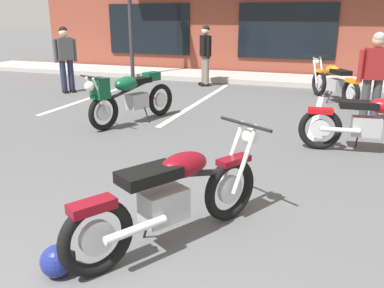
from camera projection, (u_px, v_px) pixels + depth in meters
name	position (u px, v px, depth m)	size (l,w,h in m)	color
ground_plane	(197.00, 168.00, 5.46)	(80.00, 80.00, 0.00)	#515154
sidewalk_kerb	(279.00, 79.00, 12.31)	(22.00, 1.80, 0.14)	#A8A59E
brick_storefront_building	(298.00, 12.00, 15.27)	(17.90, 6.95, 4.09)	brown
painted_stall_lines	(256.00, 106.00, 9.11)	(8.13, 4.80, 0.01)	silver
motorcycle_foreground_classic	(174.00, 195.00, 3.55)	(1.34, 1.87, 0.98)	black
motorcycle_red_sportbike	(374.00, 123.00, 5.90)	(2.11, 0.67, 0.98)	black
motorcycle_black_cruiser	(334.00, 82.00, 9.44)	(1.31, 1.89, 0.98)	black
motorcycle_blue_standard	(129.00, 96.00, 7.50)	(1.03, 2.02, 0.98)	black
person_in_black_shirt	(65.00, 56.00, 10.38)	(0.43, 0.54, 1.68)	black
person_in_shorts_foreground	(205.00, 52.00, 11.38)	(0.44, 0.54, 1.68)	black
person_by_back_row	(374.00, 73.00, 7.33)	(0.60, 0.36, 1.68)	black
helmet_on_pavement	(57.00, 261.00, 3.18)	(0.26, 0.26, 0.26)	navy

